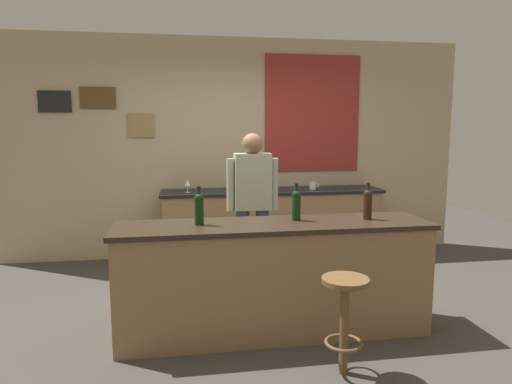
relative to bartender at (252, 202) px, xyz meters
The scene contains 12 objects.
ground_plane 1.09m from the bartender, 87.53° to the right, with size 10.00×10.00×0.00m, color #423D38.
back_wall 1.54m from the bartender, 88.08° to the left, with size 6.00×0.09×2.80m.
bar_counter 1.07m from the bartender, 88.56° to the right, with size 2.54×0.60×0.92m.
side_counter 1.26m from the bartender, 68.67° to the left, with size 2.76×0.56×0.90m.
bartender is the anchor object (origin of this frame).
bar_stool 1.77m from the bartender, 77.59° to the right, with size 0.32×0.32×0.68m.
wine_bottle_a 1.10m from the bartender, 121.35° to the right, with size 0.07×0.07×0.31m.
wine_bottle_b 0.93m from the bartender, 75.93° to the right, with size 0.07×0.07×0.31m.
wine_bottle_c 1.25m from the bartender, 49.04° to the right, with size 0.07×0.07×0.31m.
wine_glass_a 1.19m from the bartender, 121.84° to the left, with size 0.07×0.07×0.16m.
wine_glass_b 1.19m from the bartender, 73.36° to the left, with size 0.07×0.07×0.16m.
coffee_mug 1.38m from the bartender, 47.74° to the left, with size 0.13×0.08×0.09m.
Camera 1 is at (-0.73, -3.93, 1.69)m, focal length 32.25 mm.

